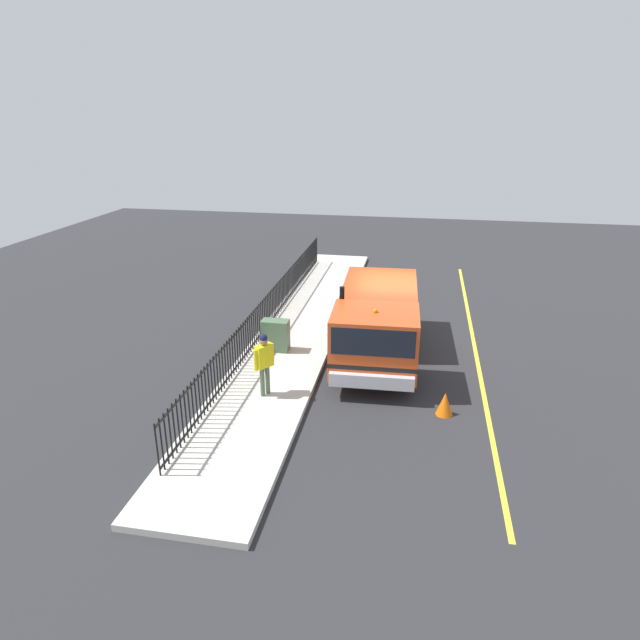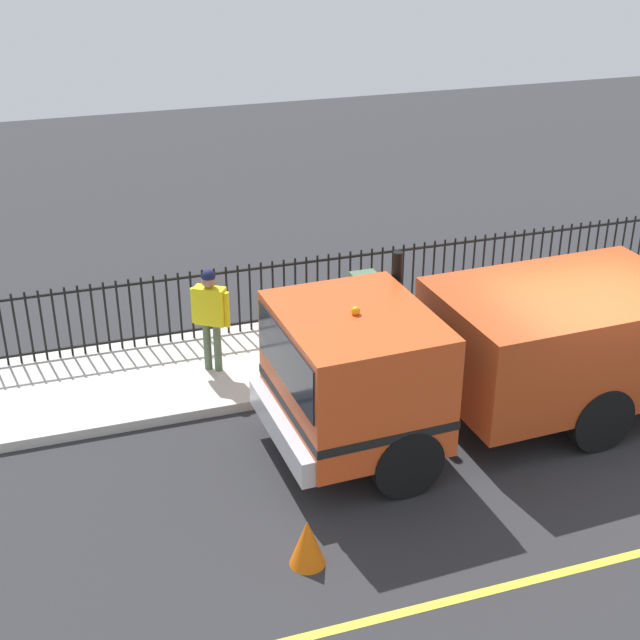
% 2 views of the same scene
% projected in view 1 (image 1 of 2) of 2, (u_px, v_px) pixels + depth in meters
% --- Properties ---
extents(ground_plane, '(44.00, 44.00, 0.00)m').
position_uv_depth(ground_plane, '(393.00, 338.00, 18.33)').
color(ground_plane, '#2B2B2D').
rests_on(ground_plane, ground).
extents(sidewalk_slab, '(2.57, 20.00, 0.15)m').
position_uv_depth(sidewalk_slab, '(300.00, 329.00, 18.85)').
color(sidewalk_slab, beige).
rests_on(sidewalk_slab, ground).
extents(lane_marking, '(0.12, 18.00, 0.01)m').
position_uv_depth(lane_marking, '(474.00, 343.00, 17.89)').
color(lane_marking, yellow).
rests_on(lane_marking, ground).
extents(work_truck, '(2.55, 6.22, 2.46)m').
position_uv_depth(work_truck, '(377.00, 320.00, 16.33)').
color(work_truck, '#D84C1E').
rests_on(work_truck, ground).
extents(worker_standing, '(0.45, 0.53, 1.71)m').
position_uv_depth(worker_standing, '(264.00, 358.00, 14.00)').
color(worker_standing, yellow).
rests_on(worker_standing, sidewalk_slab).
extents(iron_fence, '(0.04, 17.04, 1.22)m').
position_uv_depth(iron_fence, '(270.00, 308.00, 18.78)').
color(iron_fence, black).
rests_on(iron_fence, sidewalk_slab).
extents(utility_cabinet, '(0.83, 0.44, 0.98)m').
position_uv_depth(utility_cabinet, '(275.00, 335.00, 16.85)').
color(utility_cabinet, '#4C6B4C').
rests_on(utility_cabinet, sidewalk_slab).
extents(traffic_cone, '(0.42, 0.42, 0.60)m').
position_uv_depth(traffic_cone, '(445.00, 404.00, 13.63)').
color(traffic_cone, orange).
rests_on(traffic_cone, ground).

